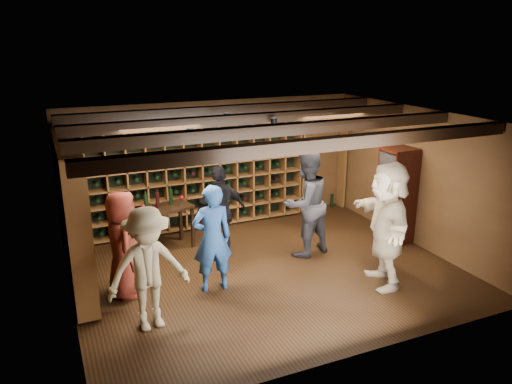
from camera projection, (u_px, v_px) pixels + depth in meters
name	position (u px, v px, depth m)	size (l,w,h in m)	color
ground	(266.00, 271.00, 8.19)	(6.00, 6.00, 0.00)	black
room_shell	(266.00, 124.00, 7.52)	(6.00, 6.00, 6.00)	#51341B
wine_rack_back	(192.00, 173.00, 9.68)	(4.65, 0.30, 2.20)	brown
wine_rack_left	(73.00, 213.00, 7.48)	(0.30, 2.65, 2.20)	brown
crate_shelf	(323.00, 140.00, 10.68)	(1.20, 0.32, 2.07)	brown
display_cabinet	(396.00, 197.00, 9.15)	(0.55, 0.50, 1.75)	black
man_blue_shirt	(212.00, 238.00, 7.37)	(0.60, 0.40, 1.65)	navy
man_grey_suit	(306.00, 203.00, 8.58)	(0.91, 0.71, 1.87)	black
guest_red_floral	(123.00, 245.00, 7.20)	(0.78, 0.51, 1.60)	maroon
guest_woman_black	(220.00, 213.00, 8.45)	(0.96, 0.40, 1.64)	black
guest_khaki	(148.00, 269.00, 6.37)	(1.08, 0.62, 1.67)	gray
guest_beige	(387.00, 224.00, 7.51)	(1.80, 0.57, 1.95)	#BDAA8B
tasting_table	(161.00, 212.00, 8.79)	(1.16, 0.77, 1.08)	black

